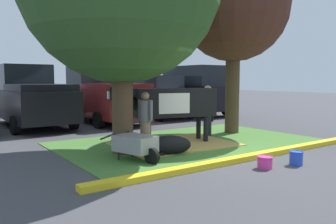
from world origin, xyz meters
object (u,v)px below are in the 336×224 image
person_visitor_near (208,109)px  pickup_truck_maroon (101,96)px  sedan_red (157,97)px  bucket_pink (265,162)px  person_handler (145,120)px  wheelbarrow (136,144)px  calf_lying (167,145)px  pickup_truck_black (31,98)px  shade_tree_right (234,7)px  cow_holstein (171,103)px  bucket_blue (296,158)px  suv_black (193,90)px

person_visitor_near → pickup_truck_maroon: pickup_truck_maroon is taller
person_visitor_near → sedan_red: size_ratio=0.37×
bucket_pink → person_handler: bearing=112.0°
bucket_pink → pickup_truck_maroon: size_ratio=0.06×
wheelbarrow → pickup_truck_maroon: pickup_truck_maroon is taller
calf_lying → bucket_pink: bearing=-66.8°
pickup_truck_black → pickup_truck_maroon: (2.85, -0.25, 0.00)m
wheelbarrow → pickup_truck_maroon: (2.39, 7.17, 0.73)m
shade_tree_right → person_handler: bearing=-167.3°
shade_tree_right → cow_holstein: size_ratio=1.98×
wheelbarrow → shade_tree_right: bearing=19.5°
bucket_pink → pickup_truck_black: 9.81m
bucket_blue → suv_black: suv_black is taller
person_handler → person_visitor_near: (2.89, 0.90, 0.08)m
calf_lying → bucket_blue: size_ratio=4.36×
wheelbarrow → bucket_blue: wheelbarrow is taller
person_visitor_near → suv_black: suv_black is taller
sedan_red → pickup_truck_maroon: bearing=-178.9°
calf_lying → pickup_truck_black: pickup_truck_black is taller
shade_tree_right → calf_lying: bearing=-157.5°
pickup_truck_black → cow_holstein: bearing=-68.8°
pickup_truck_black → sedan_red: 5.78m
person_handler → pickup_truck_maroon: pickup_truck_maroon is taller
shade_tree_right → person_handler: (-3.99, -0.90, -3.41)m
shade_tree_right → person_handler: 5.33m
cow_holstein → bucket_blue: cow_holstein is taller
suv_black → person_handler: bearing=-136.6°
cow_holstein → person_handler: size_ratio=2.03×
pickup_truck_maroon → sedan_red: 2.92m
calf_lying → person_handler: (-0.21, 0.67, 0.57)m
person_visitor_near → bucket_pink: (-1.74, -3.73, -0.75)m
person_handler → bucket_pink: 3.12m
cow_holstein → calf_lying: size_ratio=2.32×
person_handler → suv_black: (6.91, 6.53, 0.46)m
wheelbarrow → suv_black: suv_black is taller
pickup_truck_maroon → shade_tree_right: bearing=-67.2°
shade_tree_right → sedan_red: 6.46m
wheelbarrow → suv_black: bearing=43.7°
person_visitor_near → calf_lying: bearing=-149.7°
cow_holstein → bucket_pink: bearing=-90.9°
bucket_blue → cow_holstein: bearing=101.4°
calf_lying → person_visitor_near: size_ratio=0.81×
bucket_pink → pickup_truck_black: bearing=103.7°
pickup_truck_black → pickup_truck_maroon: 2.86m
wheelbarrow → bucket_blue: size_ratio=5.32×
wheelbarrow → sedan_red: size_ratio=0.36×
person_handler → pickup_truck_black: bearing=100.0°
sedan_red → suv_black: size_ratio=0.96×
bucket_blue → sedan_red: sedan_red is taller
calf_lying → wheelbarrow: bearing=-173.8°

